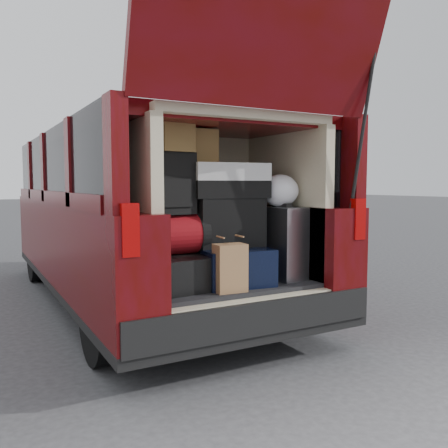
# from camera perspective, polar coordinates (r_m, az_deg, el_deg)

# --- Properties ---
(ground) EXTENTS (80.00, 80.00, 0.00)m
(ground) POSITION_cam_1_polar(r_m,az_deg,el_deg) (3.56, 1.12, -16.13)
(ground) COLOR #353537
(ground) RESTS_ON ground
(minivan) EXTENTS (1.90, 5.35, 2.77)m
(minivan) POSITION_cam_1_polar(r_m,az_deg,el_deg) (5.03, -9.47, 0.63)
(minivan) COLOR black
(minivan) RESTS_ON ground
(load_floor) EXTENTS (1.24, 1.05, 0.55)m
(load_floor) POSITION_cam_1_polar(r_m,az_deg,el_deg) (3.71, -1.03, -10.82)
(load_floor) COLOR black
(load_floor) RESTS_ON ground
(black_hardshell) EXTENTS (0.48, 0.62, 0.23)m
(black_hardshell) POSITION_cam_1_polar(r_m,az_deg,el_deg) (3.37, -5.59, -5.60)
(black_hardshell) COLOR black
(black_hardshell) RESTS_ON load_floor
(navy_hardshell) EXTENTS (0.56, 0.66, 0.26)m
(navy_hardshell) POSITION_cam_1_polar(r_m,az_deg,el_deg) (3.52, 0.63, -4.87)
(navy_hardshell) COLOR black
(navy_hardshell) RESTS_ON load_floor
(silver_roller) EXTENTS (0.27, 0.39, 0.55)m
(silver_roller) POSITION_cam_1_polar(r_m,az_deg,el_deg) (3.65, 6.94, -2.29)
(silver_roller) COLOR white
(silver_roller) RESTS_ON load_floor
(kraft_bag) EXTENTS (0.22, 0.15, 0.32)m
(kraft_bag) POSITION_cam_1_polar(r_m,az_deg,el_deg) (3.20, 0.73, -5.31)
(kraft_bag) COLOR #A6794A
(kraft_bag) RESTS_ON load_floor
(red_duffel) EXTENTS (0.44, 0.29, 0.28)m
(red_duffel) POSITION_cam_1_polar(r_m,az_deg,el_deg) (3.34, -5.93, -1.23)
(red_duffel) COLOR maroon
(red_duffel) RESTS_ON black_hardshell
(black_soft_case) EXTENTS (0.53, 0.35, 0.36)m
(black_soft_case) POSITION_cam_1_polar(r_m,az_deg,el_deg) (3.52, 0.44, 0.24)
(black_soft_case) COLOR black
(black_soft_case) RESTS_ON navy_hardshell
(backpack) EXTENTS (0.32, 0.22, 0.43)m
(backpack) POSITION_cam_1_polar(r_m,az_deg,el_deg) (3.30, -6.29, 4.88)
(backpack) COLOR black
(backpack) RESTS_ON red_duffel
(twotone_duffel) EXTENTS (0.60, 0.36, 0.25)m
(twotone_duffel) POSITION_cam_1_polar(r_m,az_deg,el_deg) (3.50, 0.49, 5.24)
(twotone_duffel) COLOR silver
(twotone_duffel) RESTS_ON black_soft_case
(grocery_sack_lower) EXTENTS (0.27, 0.23, 0.22)m
(grocery_sack_lower) POSITION_cam_1_polar(r_m,az_deg,el_deg) (3.30, -6.18, 10.51)
(grocery_sack_lower) COLOR brown
(grocery_sack_lower) RESTS_ON backpack
(grocery_sack_upper) EXTENTS (0.25, 0.21, 0.24)m
(grocery_sack_upper) POSITION_cam_1_polar(r_m,az_deg,el_deg) (3.50, -3.17, 9.29)
(grocery_sack_upper) COLOR brown
(grocery_sack_upper) RESTS_ON twotone_duffel
(plastic_bag_right) EXTENTS (0.32, 0.31, 0.25)m
(plastic_bag_right) POSITION_cam_1_polar(r_m,az_deg,el_deg) (3.65, 6.77, 4.00)
(plastic_bag_right) COLOR silver
(plastic_bag_right) RESTS_ON silver_roller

